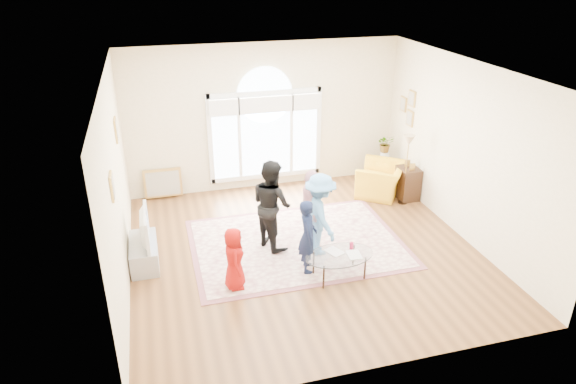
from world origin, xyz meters
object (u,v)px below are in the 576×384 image
object	(u,v)px
coffee_table	(340,256)
armchair	(381,180)
tv_console	(144,253)
area_rug	(297,243)
television	(141,228)

from	to	relation	value
coffee_table	armchair	bearing A→B (deg)	49.65
coffee_table	tv_console	bearing A→B (deg)	153.30
area_rug	coffee_table	world-z (taller)	coffee_table
tv_console	armchair	xyz separation A→B (m)	(5.06, 1.54, 0.14)
area_rug	armchair	world-z (taller)	armchair
area_rug	television	world-z (taller)	television
area_rug	armchair	xyz separation A→B (m)	(2.38, 1.58, 0.34)
armchair	coffee_table	bearing A→B (deg)	0.22
area_rug	armchair	bearing A→B (deg)	33.67
tv_console	armchair	bearing A→B (deg)	16.92
tv_console	television	xyz separation A→B (m)	(0.01, -0.00, 0.49)
area_rug	armchair	size ratio (longest dim) A/B	3.37
coffee_table	armchair	world-z (taller)	armchair
coffee_table	armchair	distance (m)	3.43
area_rug	coffee_table	size ratio (longest dim) A/B	3.01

